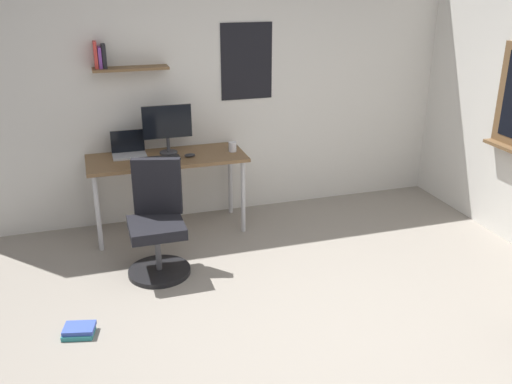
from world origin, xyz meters
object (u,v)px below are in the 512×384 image
Objects in this scene: computer_mouse at (190,155)px; book_stack_on_floor at (79,331)px; office_chair at (158,226)px; monitor_primary at (167,126)px; keyboard at (160,159)px; laptop at (129,150)px; coffee_mug at (233,147)px; desk at (167,165)px.

computer_mouse reaches higher than book_stack_on_floor.
monitor_primary is at bearing 73.71° from office_chair.
keyboard is 1.50× the size of book_stack_on_floor.
coffee_mug is (0.96, -0.17, -0.01)m from laptop.
coffee_mug is at bearing -2.26° from desk.
computer_mouse is (0.17, -0.17, -0.25)m from monitor_primary.
keyboard reaches higher than book_stack_on_floor.
monitor_primary is at bearing 69.17° from desk.
computer_mouse is 0.42× the size of book_stack_on_floor.
keyboard is 1.81m from book_stack_on_floor.
monitor_primary reaches higher than desk.
desk is 14.11× the size of computer_mouse.
book_stack_on_floor is at bearing -135.60° from coffee_mug.
keyboard is 0.28m from computer_mouse.
desk is 5.95× the size of book_stack_on_floor.
computer_mouse is (0.28, -0.00, 0.01)m from keyboard.
office_chair reaches higher than computer_mouse.
laptop reaches higher than keyboard.
laptop is 0.58m from computer_mouse.
laptop is 1.26× the size of book_stack_on_floor.
office_chair is 9.13× the size of computer_mouse.
coffee_mug is (0.43, 0.05, 0.03)m from computer_mouse.
monitor_primary is 5.04× the size of coffee_mug.
laptop is at bearing 172.51° from monitor_primary.
monitor_primary is (0.37, -0.05, 0.22)m from laptop.
laptop reaches higher than book_stack_on_floor.
computer_mouse is at bearing -22.26° from laptop.
coffee_mug is 0.37× the size of book_stack_on_floor.
office_chair is 2.57× the size of keyboard.
laptop reaches higher than computer_mouse.
desk is 3.16× the size of monitor_primary.
desk is 15.95× the size of coffee_mug.
desk is 0.24m from computer_mouse.
monitor_primary is 0.33m from keyboard.
monitor_primary is at bearing 134.73° from computer_mouse.
monitor_primary reaches higher than computer_mouse.
monitor_primary reaches higher than office_chair.
monitor_primary is 1.88× the size of book_stack_on_floor.
coffee_mug is at bearing 44.40° from book_stack_on_floor.
keyboard is at bearing -122.70° from monitor_primary.
office_chair is at bearing 48.08° from book_stack_on_floor.
laptop is 1.92m from book_stack_on_floor.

